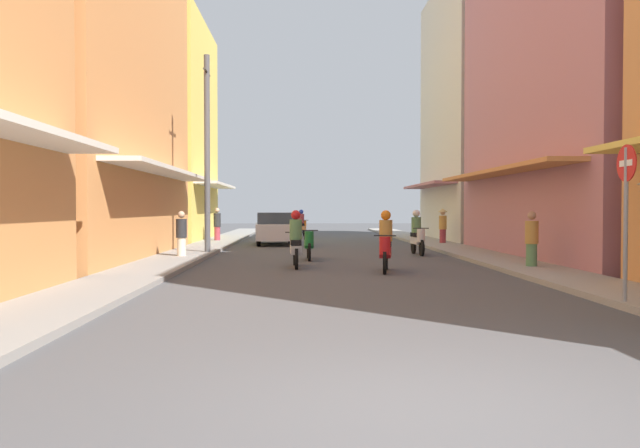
# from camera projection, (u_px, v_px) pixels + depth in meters

# --- Properties ---
(ground_plane) EXTENTS (94.99, 94.99, 0.00)m
(ground_plane) POSITION_uv_depth(u_px,v_px,m) (330.00, 254.00, 22.47)
(ground_plane) COLOR #4C4C4F
(sidewalk_left) EXTENTS (1.75, 51.18, 0.12)m
(sidewalk_left) POSITION_uv_depth(u_px,v_px,m) (192.00, 253.00, 22.33)
(sidewalk_left) COLOR gray
(sidewalk_left) RESTS_ON ground
(sidewalk_right) EXTENTS (1.75, 51.18, 0.12)m
(sidewalk_right) POSITION_uv_depth(u_px,v_px,m) (467.00, 252.00, 22.61)
(sidewalk_right) COLOR #9E9991
(sidewalk_right) RESTS_ON ground
(building_left_mid) EXTENTS (7.05, 12.37, 15.97)m
(building_left_mid) POSITION_uv_depth(u_px,v_px,m) (57.00, 9.00, 19.96)
(building_left_mid) COLOR #D88C4C
(building_left_mid) RESTS_ON ground
(building_left_far) EXTENTS (7.05, 8.56, 10.88)m
(building_left_far) POSITION_uv_depth(u_px,v_px,m) (146.00, 132.00, 31.33)
(building_left_far) COLOR #EFD159
(building_left_far) RESTS_ON ground
(building_right_mid) EXTENTS (7.05, 12.23, 13.09)m
(building_right_mid) POSITION_uv_depth(u_px,v_px,m) (605.00, 57.00, 20.29)
(building_right_mid) COLOR #B7727F
(building_right_mid) RESTS_ON ground
(building_right_far) EXTENTS (7.05, 9.22, 12.86)m
(building_right_far) POSITION_uv_depth(u_px,v_px,m) (497.00, 113.00, 31.53)
(building_right_far) COLOR silver
(building_right_far) RESTS_ON ground
(motorbike_red) EXTENTS (0.58, 1.80, 1.58)m
(motorbike_red) POSITION_uv_depth(u_px,v_px,m) (386.00, 244.00, 16.08)
(motorbike_red) COLOR black
(motorbike_red) RESTS_ON ground
(motorbike_white) EXTENTS (0.55, 1.81, 1.58)m
(motorbike_white) POSITION_uv_depth(u_px,v_px,m) (417.00, 235.00, 22.01)
(motorbike_white) COLOR black
(motorbike_white) RESTS_ON ground
(motorbike_orange) EXTENTS (0.65, 1.78, 1.58)m
(motorbike_orange) POSITION_uv_depth(u_px,v_px,m) (302.00, 225.00, 36.48)
(motorbike_orange) COLOR black
(motorbike_orange) RESTS_ON ground
(motorbike_silver) EXTENTS (0.55, 1.81, 1.58)m
(motorbike_silver) POSITION_uv_depth(u_px,v_px,m) (296.00, 242.00, 17.26)
(motorbike_silver) COLOR black
(motorbike_silver) RESTS_ON ground
(motorbike_green) EXTENTS (0.55, 1.81, 0.96)m
(motorbike_green) POSITION_uv_depth(u_px,v_px,m) (309.00, 244.00, 19.85)
(motorbike_green) COLOR black
(motorbike_green) RESTS_ON ground
(parked_car) EXTENTS (2.05, 4.22, 1.45)m
(parked_car) POSITION_uv_depth(u_px,v_px,m) (275.00, 228.00, 28.38)
(parked_car) COLOR silver
(parked_car) RESTS_ON ground
(pedestrian_far) EXTENTS (0.34, 0.34, 1.55)m
(pedestrian_far) POSITION_uv_depth(u_px,v_px,m) (181.00, 235.00, 19.93)
(pedestrian_far) COLOR beige
(pedestrian_far) RESTS_ON ground
(pedestrian_crossing) EXTENTS (0.34, 0.34, 1.55)m
(pedestrian_crossing) POSITION_uv_depth(u_px,v_px,m) (532.00, 241.00, 16.36)
(pedestrian_crossing) COLOR #598C59
(pedestrian_crossing) RESTS_ON ground
(pedestrian_midway) EXTENTS (0.44, 0.44, 1.64)m
(pedestrian_midway) POSITION_uv_depth(u_px,v_px,m) (443.00, 225.00, 27.64)
(pedestrian_midway) COLOR #99333F
(pedestrian_midway) RESTS_ON ground
(pedestrian_foreground) EXTENTS (0.34, 0.34, 1.66)m
(pedestrian_foreground) POSITION_uv_depth(u_px,v_px,m) (217.00, 225.00, 29.90)
(pedestrian_foreground) COLOR #99333F
(pedestrian_foreground) RESTS_ON ground
(utility_pole) EXTENTS (0.20, 1.20, 6.95)m
(utility_pole) POSITION_uv_depth(u_px,v_px,m) (207.00, 153.00, 21.79)
(utility_pole) COLOR #4C4C4F
(utility_pole) RESTS_ON ground
(street_sign_no_entry) EXTENTS (0.07, 0.60, 2.65)m
(street_sign_no_entry) POSITION_uv_depth(u_px,v_px,m) (626.00, 202.00, 10.10)
(street_sign_no_entry) COLOR gray
(street_sign_no_entry) RESTS_ON ground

